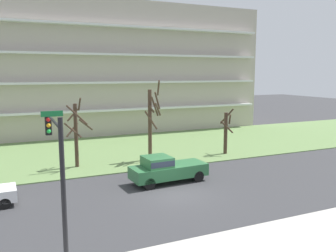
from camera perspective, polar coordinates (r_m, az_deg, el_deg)
The scene contains 9 objects.
ground at distance 22.94m, azimuth 1.30°, elevation -10.91°, with size 160.00×160.00×0.00m, color #38383A.
sidewalk_curb_near at distance 16.63m, azimuth 13.85°, elevation -18.78°, with size 80.00×4.00×0.15m, color #BCB7AD.
grass_lawn_strip at distance 35.62m, azimuth -8.41°, elevation -3.87°, with size 80.00×16.00×0.08m, color #66844C.
apartment_building at distance 49.12m, azimuth -13.32°, elevation 8.89°, with size 45.56×14.33×16.25m.
tree_left at distance 29.34m, azimuth -14.48°, elevation -0.89°, with size 2.37×2.17×5.70m.
tree_center at distance 30.68m, azimuth -2.69°, elevation 0.91°, with size 1.77×1.65×7.03m.
tree_right at distance 33.71m, azimuth 9.28°, elevation -0.82°, with size 1.73×1.75×4.31m.
pickup_green_near_left at distance 24.95m, azimuth -0.37°, elevation -6.85°, with size 5.50×2.29×1.95m.
traffic_signal_mast at distance 15.09m, azimuth -17.40°, elevation -5.23°, with size 0.90×4.88×6.08m.
Camera 1 is at (-9.28, -19.54, 7.64)m, focal length 38.02 mm.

